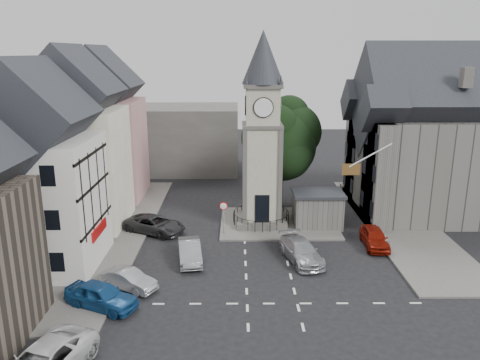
{
  "coord_description": "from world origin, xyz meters",
  "views": [
    {
      "loc": [
        -2.09,
        -30.47,
        14.52
      ],
      "look_at": [
        -1.86,
        5.0,
        4.8
      ],
      "focal_mm": 35.0,
      "sensor_mm": 36.0,
      "label": 1
    }
  ],
  "objects_px": {
    "car_west_blue": "(101,296)",
    "stone_shelter": "(317,209)",
    "car_east_red": "(375,238)",
    "pedestrian": "(393,215)",
    "clock_tower": "(262,132)"
  },
  "relations": [
    {
      "from": "car_west_blue",
      "to": "stone_shelter",
      "type": "bearing_deg",
      "value": -23.85
    },
    {
      "from": "car_east_red",
      "to": "pedestrian",
      "type": "distance_m",
      "value": 5.81
    },
    {
      "from": "stone_shelter",
      "to": "car_east_red",
      "type": "distance_m",
      "value": 5.88
    },
    {
      "from": "clock_tower",
      "to": "car_east_red",
      "type": "distance_m",
      "value": 12.32
    },
    {
      "from": "clock_tower",
      "to": "stone_shelter",
      "type": "height_order",
      "value": "clock_tower"
    },
    {
      "from": "clock_tower",
      "to": "pedestrian",
      "type": "bearing_deg",
      "value": -0.07
    },
    {
      "from": "stone_shelter",
      "to": "car_east_red",
      "type": "xyz_separation_m",
      "value": [
        3.7,
        -4.5,
        -0.82
      ]
    },
    {
      "from": "clock_tower",
      "to": "stone_shelter",
      "type": "relative_size",
      "value": 3.78
    },
    {
      "from": "car_west_blue",
      "to": "car_east_red",
      "type": "relative_size",
      "value": 1.06
    },
    {
      "from": "car_east_red",
      "to": "stone_shelter",
      "type": "bearing_deg",
      "value": 131.94
    },
    {
      "from": "clock_tower",
      "to": "car_east_red",
      "type": "relative_size",
      "value": 3.81
    },
    {
      "from": "car_west_blue",
      "to": "car_east_red",
      "type": "xyz_separation_m",
      "value": [
        18.56,
        8.84,
        -0.04
      ]
    },
    {
      "from": "clock_tower",
      "to": "car_east_red",
      "type": "bearing_deg",
      "value": -30.42
    },
    {
      "from": "car_west_blue",
      "to": "car_east_red",
      "type": "bearing_deg",
      "value": -40.29
    },
    {
      "from": "pedestrian",
      "to": "car_west_blue",
      "type": "bearing_deg",
      "value": -7.07
    }
  ]
}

